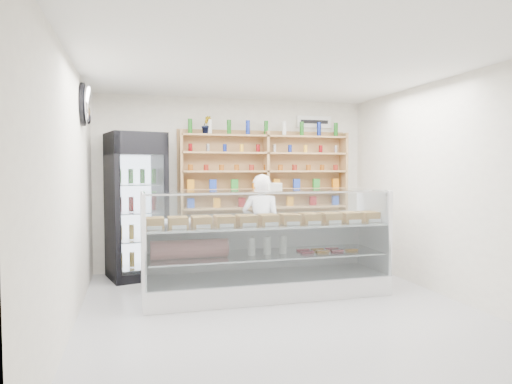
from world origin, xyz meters
name	(u,v)px	position (x,y,z in m)	size (l,w,h in m)	color
room	(282,190)	(0.00, 0.00, 1.40)	(5.00, 5.00, 5.00)	#9A9B9F
display_counter	(266,267)	(0.02, 0.73, 0.37)	(3.14, 0.94, 1.37)	white
shop_worker	(261,227)	(0.19, 1.53, 0.78)	(0.57, 0.37, 1.57)	silver
drinks_cooler	(136,206)	(-1.60, 2.14, 1.09)	(0.95, 0.93, 2.17)	black
wall_shelving	(266,172)	(0.50, 2.34, 1.59)	(2.84, 0.28, 1.33)	#A47F4D
potted_plant	(206,125)	(-0.49, 2.34, 2.34)	(0.16, 0.13, 0.28)	#1E6626
security_mirror	(87,104)	(-2.17, 1.20, 2.45)	(0.15, 0.50, 0.50)	silver
wall_sign	(314,122)	(1.40, 2.47, 2.45)	(0.62, 0.03, 0.20)	white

